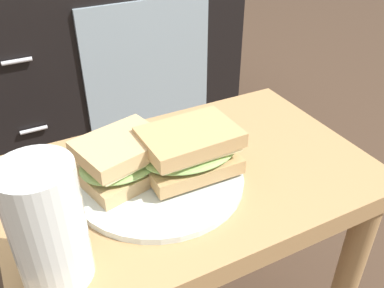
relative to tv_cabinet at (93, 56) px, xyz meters
name	(u,v)px	position (x,y,z in m)	size (l,w,h in m)	color
side_table	(190,215)	(-0.11, -0.95, 0.08)	(0.56, 0.36, 0.46)	#A37A4C
tv_cabinet	(93,56)	(0.00, 0.00, 0.00)	(0.96, 0.46, 0.58)	black
plate	(158,177)	(-0.16, -0.94, 0.17)	(0.25, 0.25, 0.01)	silver
sandwich_front	(122,160)	(-0.20, -0.93, 0.21)	(0.15, 0.13, 0.07)	tan
sandwich_back	(190,150)	(-0.11, -0.96, 0.22)	(0.15, 0.10, 0.07)	tan
beer_glass	(48,227)	(-0.33, -1.05, 0.24)	(0.08, 0.08, 0.15)	silver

